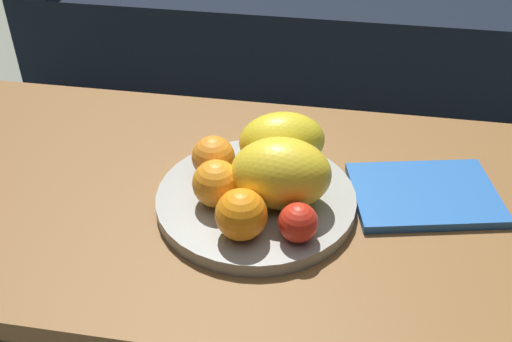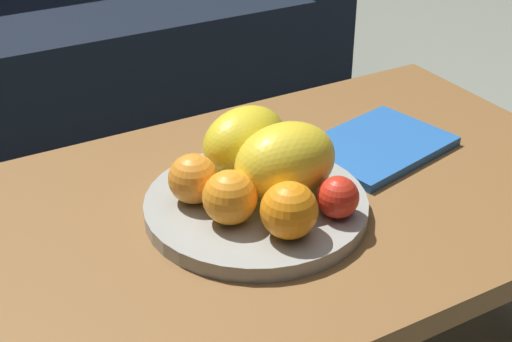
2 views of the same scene
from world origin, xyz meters
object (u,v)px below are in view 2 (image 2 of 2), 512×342
at_px(melon_large_front, 285,162).
at_px(magazine, 377,146).
at_px(orange_right, 230,197).
at_px(apple_left, 338,197).
at_px(banana_bunch, 254,160).
at_px(fruit_bowl, 256,206).
at_px(orange_front, 193,179).
at_px(coffee_table, 232,232).
at_px(melon_smaller_beside, 244,139).
at_px(couch, 27,35).
at_px(orange_left, 289,210).

relative_size(melon_large_front, magazine, 0.66).
relative_size(orange_right, apple_left, 1.27).
xyz_separation_m(apple_left, banana_bunch, (-0.05, 0.16, -0.00)).
relative_size(melon_large_front, apple_left, 2.63).
bearing_deg(fruit_bowl, orange_front, 152.35).
height_order(melon_large_front, apple_left, melon_large_front).
bearing_deg(orange_front, orange_right, -73.59).
distance_m(coffee_table, magazine, 0.33).
distance_m(fruit_bowl, melon_smaller_beside, 0.12).
distance_m(melon_large_front, magazine, 0.27).
height_order(coffee_table, orange_right, orange_right).
xyz_separation_m(couch, orange_front, (-0.03, -1.17, 0.14)).
distance_m(couch, apple_left, 1.33).
height_order(couch, orange_right, couch).
xyz_separation_m(orange_right, apple_left, (0.14, -0.06, -0.01)).
distance_m(apple_left, magazine, 0.27).
bearing_deg(melon_smaller_beside, orange_right, -126.46).
xyz_separation_m(couch, orange_left, (0.05, -1.32, 0.15)).
bearing_deg(orange_front, couch, 88.77).
distance_m(orange_left, magazine, 0.35).
distance_m(couch, melon_large_front, 1.24).
bearing_deg(apple_left, couch, 96.10).
height_order(couch, magazine, couch).
distance_m(coffee_table, fruit_bowl, 0.06).
height_order(fruit_bowl, apple_left, apple_left).
height_order(couch, melon_large_front, couch).
bearing_deg(orange_right, melon_smaller_beside, 53.54).
bearing_deg(fruit_bowl, couch, 92.74).
bearing_deg(magazine, orange_right, -176.15).
relative_size(melon_smaller_beside, apple_left, 2.44).
relative_size(coffee_table, fruit_bowl, 3.75).
bearing_deg(melon_large_front, melon_smaller_beside, 96.68).
relative_size(couch, orange_front, 22.22).
relative_size(couch, melon_large_front, 10.28).
bearing_deg(banana_bunch, apple_left, -71.58).
height_order(banana_bunch, magazine, banana_bunch).
xyz_separation_m(orange_left, banana_bunch, (0.04, 0.16, -0.01)).
distance_m(couch, banana_bunch, 1.17).
xyz_separation_m(melon_large_front, orange_left, (-0.05, -0.09, -0.02)).
relative_size(fruit_bowl, magazine, 1.37).
height_order(melon_smaller_beside, magazine, melon_smaller_beside).
xyz_separation_m(couch, melon_smaller_beside, (0.09, -1.12, 0.16)).
xyz_separation_m(orange_left, magazine, (0.29, 0.17, -0.06)).
distance_m(coffee_table, orange_left, 0.16).
relative_size(apple_left, banana_bunch, 0.40).
xyz_separation_m(couch, banana_bunch, (0.09, -1.16, 0.14)).
xyz_separation_m(couch, apple_left, (0.14, -1.31, 0.14)).
distance_m(orange_front, magazine, 0.38).
bearing_deg(fruit_bowl, coffee_table, 146.87).
height_order(fruit_bowl, banana_bunch, banana_bunch).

